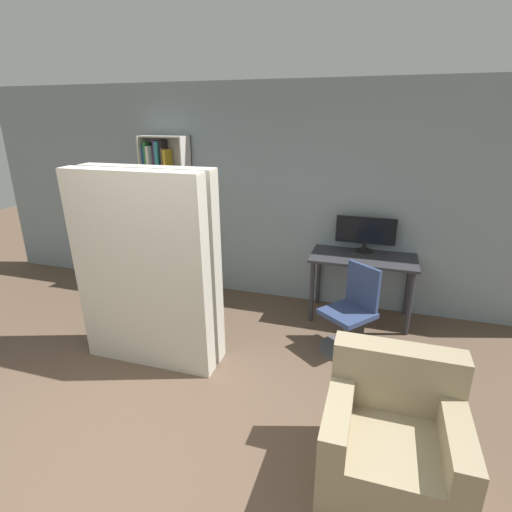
{
  "coord_description": "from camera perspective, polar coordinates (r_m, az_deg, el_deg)",
  "views": [
    {
      "loc": [
        1.48,
        -1.65,
        2.28
      ],
      "look_at": [
        0.42,
        1.73,
        1.05
      ],
      "focal_mm": 28.0,
      "sensor_mm": 36.0,
      "label": 1
    }
  ],
  "objects": [
    {
      "name": "wall_back",
      "position": [
        5.13,
        0.39,
        8.71
      ],
      "size": [
        8.0,
        0.06,
        2.7
      ],
      "color": "gray",
      "rests_on": "ground"
    },
    {
      "name": "office_chair",
      "position": [
        4.22,
        13.37,
        -8.59
      ],
      "size": [
        0.62,
        0.62,
        0.9
      ],
      "color": "#4C4C51",
      "rests_on": "ground"
    },
    {
      "name": "monitor",
      "position": [
        4.84,
        15.37,
        3.29
      ],
      "size": [
        0.69,
        0.2,
        0.42
      ],
      "color": "black",
      "rests_on": "desk"
    },
    {
      "name": "desk",
      "position": [
        4.76,
        14.99,
        -1.38
      ],
      "size": [
        1.19,
        0.62,
        0.77
      ],
      "color": "#2D2D33",
      "rests_on": "ground"
    },
    {
      "name": "mattress_near",
      "position": [
        3.76,
        -16.08,
        -2.49
      ],
      "size": [
        1.32,
        0.23,
        1.88
      ],
      "color": "beige",
      "rests_on": "ground"
    },
    {
      "name": "mattress_far",
      "position": [
        3.96,
        -14.14,
        -1.24
      ],
      "size": [
        1.32,
        0.23,
        1.88
      ],
      "color": "beige",
      "rests_on": "ground"
    },
    {
      "name": "ground_plane",
      "position": [
        3.18,
        -19.06,
        -27.93
      ],
      "size": [
        16.0,
        16.0,
        0.0
      ],
      "primitive_type": "plane",
      "color": "brown"
    },
    {
      "name": "bookshelf",
      "position": [
        5.56,
        -12.81,
        6.15
      ],
      "size": [
        0.62,
        0.29,
        2.07
      ],
      "color": "beige",
      "rests_on": "ground"
    },
    {
      "name": "armchair",
      "position": [
        2.97,
        18.84,
        -23.39
      ],
      "size": [
        0.85,
        0.8,
        0.85
      ],
      "color": "gray",
      "rests_on": "ground"
    }
  ]
}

